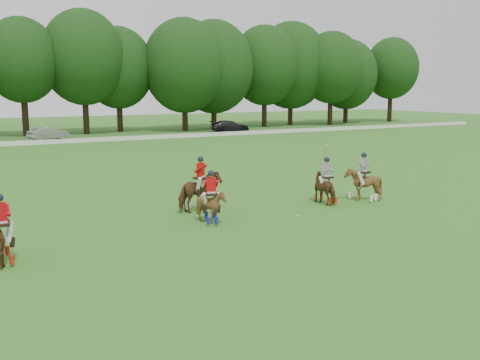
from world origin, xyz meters
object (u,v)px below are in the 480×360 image
polo_red_b (201,192)px  polo_stripe_b (363,183)px  car_right (230,126)px  polo_ball (298,216)px  car_mid (48,133)px  polo_red_a (2,239)px  polo_stripe_a (326,187)px  polo_red_c (211,205)px

polo_red_b → polo_stripe_b: (7.61, -1.64, -0.05)m
polo_stripe_b → car_right: bearing=70.5°
polo_red_b → polo_ball: size_ratio=26.38×
polo_red_b → polo_ball: polo_red_b is taller
car_mid → polo_red_b: polo_red_b is taller
car_right → polo_ball: size_ratio=53.27×
polo_ball → polo_red_a: bearing=-177.9°
car_right → polo_ball: (-18.40, -40.25, -0.65)m
car_right → polo_red_b: bearing=163.4°
polo_red_b → car_right: bearing=60.2°
polo_stripe_a → polo_stripe_b: (1.91, -0.33, 0.05)m
polo_stripe_a → polo_ball: size_ratio=29.85×
polo_red_a → polo_red_c: (7.62, 1.30, -0.02)m
polo_stripe_b → polo_red_b: bearing=167.8°
car_mid → polo_stripe_a: size_ratio=1.52×
polo_ball → car_right: bearing=65.4°
polo_red_b → polo_red_c: bearing=-104.0°
car_right → polo_ball: car_right is taller
polo_ball → car_mid: bearing=94.0°
car_right → polo_stripe_a: 41.69m
polo_red_b → polo_red_c: (-0.51, -2.04, -0.13)m
polo_red_b → polo_red_c: 2.10m
car_mid → polo_ball: size_ratio=45.42×
car_right → polo_stripe_a: polo_stripe_a is taller
car_mid → polo_ball: bearing=165.3°
polo_red_c → polo_stripe_b: size_ratio=0.92×
polo_red_b → polo_red_a: bearing=-157.7°
car_mid → polo_stripe_b: bearing=172.1°
polo_stripe_b → polo_red_a: bearing=-173.8°
car_mid → polo_stripe_b: size_ratio=1.80×
polo_red_a → polo_stripe_b: 15.83m
polo_red_b → polo_ball: (2.99, -2.93, -0.81)m
car_mid → polo_red_a: size_ratio=1.92×
polo_red_c → polo_stripe_b: 8.13m
polo_stripe_b → polo_ball: size_ratio=25.26×
car_right → polo_stripe_a: size_ratio=1.78×
polo_stripe_a → car_right: bearing=67.9°
polo_red_c → polo_red_a: bearing=-170.3°
car_right → polo_red_b: polo_red_b is taller
polo_red_a → polo_ball: bearing=2.1°
car_mid → polo_red_b: (-0.18, -37.32, 0.19)m
car_mid → car_right: 21.21m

